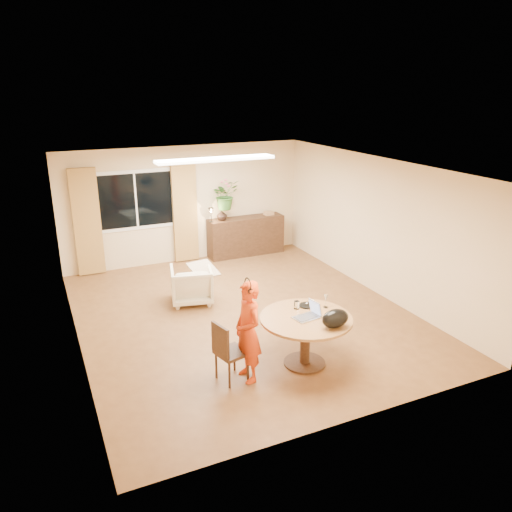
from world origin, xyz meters
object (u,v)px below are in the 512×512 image
Objects in this scene: dining_chair at (232,351)px; child at (248,332)px; dining_table at (306,327)px; sideboard at (246,236)px; armchair at (191,284)px.

dining_chair is 0.61× the size of child.
dining_table is 1.12m from dining_chair.
armchair is at bearing -133.69° from sideboard.
sideboard reaches higher than dining_chair.
sideboard reaches higher than armchair.
armchair is (0.08, 2.78, -0.37)m from child.
child is 0.79× the size of sideboard.
dining_table is 2.91m from armchair.
dining_chair is (-1.10, 0.07, -0.15)m from dining_table.
dining_chair reaches higher than armchair.
dining_table is 1.73× the size of armchair.
armchair is at bearing 106.26° from dining_table.
child is (0.21, -0.07, 0.28)m from dining_chair.
sideboard reaches higher than dining_table.
armchair is at bearing 175.17° from child.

